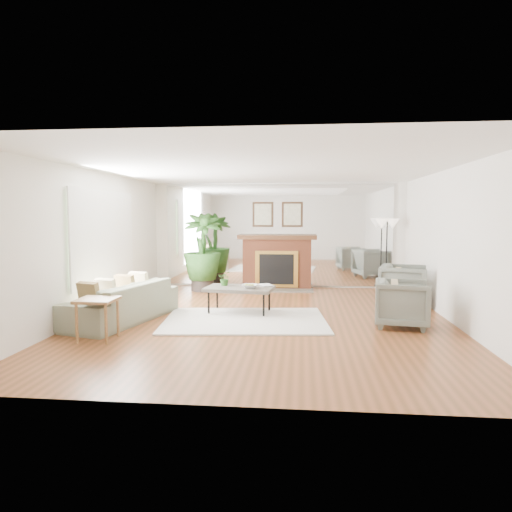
# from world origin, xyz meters

# --- Properties ---
(ground) EXTENTS (7.00, 7.00, 0.00)m
(ground) POSITION_xyz_m (0.00, 0.00, 0.00)
(ground) COLOR brown
(ground) RESTS_ON ground
(wall_left) EXTENTS (0.02, 7.00, 2.50)m
(wall_left) POSITION_xyz_m (-2.99, 0.00, 1.25)
(wall_left) COLOR white
(wall_left) RESTS_ON ground
(wall_right) EXTENTS (0.02, 7.00, 2.50)m
(wall_right) POSITION_xyz_m (2.99, 0.00, 1.25)
(wall_right) COLOR white
(wall_right) RESTS_ON ground
(wall_back) EXTENTS (6.00, 0.02, 2.50)m
(wall_back) POSITION_xyz_m (0.00, 3.49, 1.25)
(wall_back) COLOR white
(wall_back) RESTS_ON ground
(mirror_panel) EXTENTS (5.40, 0.04, 2.40)m
(mirror_panel) POSITION_xyz_m (0.00, 3.47, 1.25)
(mirror_panel) COLOR silver
(mirror_panel) RESTS_ON wall_back
(window_panel) EXTENTS (0.04, 2.40, 1.50)m
(window_panel) POSITION_xyz_m (-2.96, 0.40, 1.35)
(window_panel) COLOR #B2E09E
(window_panel) RESTS_ON wall_left
(fireplace) EXTENTS (1.85, 0.83, 2.05)m
(fireplace) POSITION_xyz_m (0.00, 3.26, 0.66)
(fireplace) COLOR brown
(fireplace) RESTS_ON ground
(area_rug) EXTENTS (2.79, 2.12, 0.03)m
(area_rug) POSITION_xyz_m (-0.34, -0.16, 0.01)
(area_rug) COLOR white
(area_rug) RESTS_ON ground
(coffee_table) EXTENTS (1.25, 0.82, 0.47)m
(coffee_table) POSITION_xyz_m (-0.51, 0.42, 0.43)
(coffee_table) COLOR #574F45
(coffee_table) RESTS_ON ground
(sofa) EXTENTS (1.36, 2.32, 0.64)m
(sofa) POSITION_xyz_m (-2.34, -0.35, 0.32)
(sofa) COLOR gray
(sofa) RESTS_ON ground
(armchair_back) EXTENTS (1.07, 1.06, 0.79)m
(armchair_back) POSITION_xyz_m (2.54, 1.42, 0.40)
(armchair_back) COLOR slate
(armchair_back) RESTS_ON ground
(armchair_front) EXTENTS (0.92, 0.90, 0.73)m
(armchair_front) POSITION_xyz_m (2.14, -0.27, 0.37)
(armchair_front) COLOR slate
(armchair_front) RESTS_ON ground
(side_table) EXTENTS (0.52, 0.52, 0.58)m
(side_table) POSITION_xyz_m (-2.24, -1.48, 0.49)
(side_table) COLOR olive
(side_table) RESTS_ON ground
(potted_ficus) EXTENTS (1.05, 1.05, 1.78)m
(potted_ficus) POSITION_xyz_m (-1.68, 2.74, 0.95)
(potted_ficus) COLOR black
(potted_ficus) RESTS_ON ground
(floor_lamp) EXTENTS (0.54, 0.30, 1.66)m
(floor_lamp) POSITION_xyz_m (2.50, 3.10, 1.41)
(floor_lamp) COLOR black
(floor_lamp) RESTS_ON ground
(tabletop_plant) EXTENTS (0.24, 0.21, 0.26)m
(tabletop_plant) POSITION_xyz_m (-0.79, 0.57, 0.60)
(tabletop_plant) COLOR #346926
(tabletop_plant) RESTS_ON coffee_table
(fruit_bowl) EXTENTS (0.28, 0.28, 0.07)m
(fruit_bowl) POSITION_xyz_m (-0.32, 0.33, 0.50)
(fruit_bowl) COLOR olive
(fruit_bowl) RESTS_ON coffee_table
(book) EXTENTS (0.29, 0.33, 0.02)m
(book) POSITION_xyz_m (-0.15, 0.59, 0.48)
(book) COLOR olive
(book) RESTS_ON coffee_table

